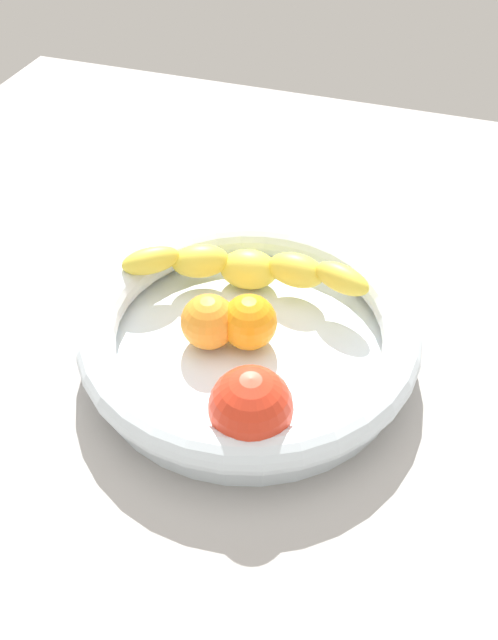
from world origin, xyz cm
name	(u,v)px	position (x,y,z in cm)	size (l,w,h in cm)	color
kitchen_counter	(249,368)	(0.00, 0.00, 1.50)	(120.00, 120.00, 3.00)	#A09C99
fruit_bowl	(249,336)	(0.00, 0.00, 6.03)	(32.96, 32.96, 5.85)	silver
banana_draped_left	(247,268)	(2.66, -7.40, 8.24)	(25.79, 9.83, 5.53)	yellow
orange_front	(209,322)	(3.68, 1.16, 7.86)	(5.42, 5.42, 5.42)	orange
orange_mid_left	(248,322)	(0.06, -0.01, 7.88)	(5.46, 5.46, 5.46)	orange
tomato_red	(251,408)	(-3.73, 10.66, 8.72)	(7.14, 7.14, 7.14)	red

